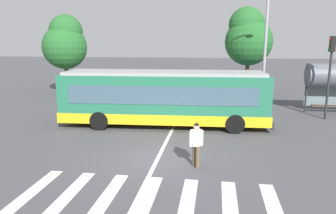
{
  "coord_description": "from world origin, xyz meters",
  "views": [
    {
      "loc": [
        2.14,
        -11.84,
        4.66
      ],
      "look_at": [
        -0.26,
        4.08,
        1.3
      ],
      "focal_mm": 33.74,
      "sensor_mm": 36.0,
      "label": 1
    }
  ],
  "objects_px": {
    "background_tree_right": "(248,37)",
    "parked_car_blue": "(244,88)",
    "parked_car_white": "(122,85)",
    "twin_arm_street_lamp": "(267,24)",
    "parked_car_silver": "(214,87)",
    "traffic_light_far_corner": "(330,65)",
    "parked_car_champagne": "(183,86)",
    "parked_car_teal": "(152,85)",
    "pedestrian_crossing_street": "(196,142)",
    "background_tree_left": "(65,43)",
    "city_transit_bus": "(164,98)"
  },
  "relations": [
    {
      "from": "parked_car_blue",
      "to": "background_tree_right",
      "type": "xyz_separation_m",
      "value": [
        0.32,
        2.48,
        4.28
      ]
    },
    {
      "from": "city_transit_bus",
      "to": "parked_car_white",
      "type": "distance_m",
      "value": 12.21
    },
    {
      "from": "parked_car_champagne",
      "to": "traffic_light_far_corner",
      "type": "height_order",
      "value": "traffic_light_far_corner"
    },
    {
      "from": "pedestrian_crossing_street",
      "to": "parked_car_silver",
      "type": "relative_size",
      "value": 0.38
    },
    {
      "from": "parked_car_teal",
      "to": "background_tree_left",
      "type": "xyz_separation_m",
      "value": [
        -7.48,
        -1.22,
        3.78
      ]
    },
    {
      "from": "city_transit_bus",
      "to": "parked_car_blue",
      "type": "bearing_deg",
      "value": 63.36
    },
    {
      "from": "background_tree_right",
      "to": "parked_car_blue",
      "type": "bearing_deg",
      "value": -97.42
    },
    {
      "from": "pedestrian_crossing_street",
      "to": "traffic_light_far_corner",
      "type": "bearing_deg",
      "value": 49.88
    },
    {
      "from": "traffic_light_far_corner",
      "to": "background_tree_left",
      "type": "xyz_separation_m",
      "value": [
        -19.83,
        6.59,
        1.24
      ]
    },
    {
      "from": "pedestrian_crossing_street",
      "to": "parked_car_teal",
      "type": "xyz_separation_m",
      "value": [
        -5.02,
        16.51,
        -0.2
      ]
    },
    {
      "from": "city_transit_bus",
      "to": "parked_car_silver",
      "type": "xyz_separation_m",
      "value": [
        2.64,
        10.7,
        -0.82
      ]
    },
    {
      "from": "parked_car_champagne",
      "to": "twin_arm_street_lamp",
      "type": "height_order",
      "value": "twin_arm_street_lamp"
    },
    {
      "from": "parked_car_white",
      "to": "parked_car_champagne",
      "type": "height_order",
      "value": "same"
    },
    {
      "from": "city_transit_bus",
      "to": "background_tree_right",
      "type": "xyz_separation_m",
      "value": [
        5.58,
        12.96,
        3.46
      ]
    },
    {
      "from": "parked_car_silver",
      "to": "traffic_light_far_corner",
      "type": "distance_m",
      "value": 10.61
    },
    {
      "from": "pedestrian_crossing_street",
      "to": "traffic_light_far_corner",
      "type": "relative_size",
      "value": 0.35
    },
    {
      "from": "twin_arm_street_lamp",
      "to": "parked_car_white",
      "type": "bearing_deg",
      "value": 156.24
    },
    {
      "from": "twin_arm_street_lamp",
      "to": "background_tree_left",
      "type": "xyz_separation_m",
      "value": [
        -16.43,
        3.95,
        -1.24
      ]
    },
    {
      "from": "parked_car_champagne",
      "to": "background_tree_right",
      "type": "xyz_separation_m",
      "value": [
        5.66,
        2.1,
        4.28
      ]
    },
    {
      "from": "parked_car_white",
      "to": "parked_car_blue",
      "type": "distance_m",
      "value": 10.91
    },
    {
      "from": "background_tree_left",
      "to": "traffic_light_far_corner",
      "type": "bearing_deg",
      "value": -18.38
    },
    {
      "from": "city_transit_bus",
      "to": "traffic_light_far_corner",
      "type": "distance_m",
      "value": 10.08
    },
    {
      "from": "pedestrian_crossing_street",
      "to": "background_tree_left",
      "type": "xyz_separation_m",
      "value": [
        -12.5,
        15.29,
        3.58
      ]
    },
    {
      "from": "traffic_light_far_corner",
      "to": "background_tree_left",
      "type": "relative_size",
      "value": 0.71
    },
    {
      "from": "parked_car_blue",
      "to": "background_tree_right",
      "type": "height_order",
      "value": "background_tree_right"
    },
    {
      "from": "parked_car_champagne",
      "to": "background_tree_right",
      "type": "height_order",
      "value": "background_tree_right"
    },
    {
      "from": "parked_car_silver",
      "to": "parked_car_blue",
      "type": "relative_size",
      "value": 0.98
    },
    {
      "from": "parked_car_silver",
      "to": "background_tree_left",
      "type": "distance_m",
      "value": 13.58
    },
    {
      "from": "background_tree_right",
      "to": "background_tree_left",
      "type": "bearing_deg",
      "value": -168.03
    },
    {
      "from": "pedestrian_crossing_street",
      "to": "parked_car_blue",
      "type": "xyz_separation_m",
      "value": [
        3.12,
        16.19,
        -0.2
      ]
    },
    {
      "from": "parked_car_blue",
      "to": "twin_arm_street_lamp",
      "type": "height_order",
      "value": "twin_arm_street_lamp"
    },
    {
      "from": "parked_car_teal",
      "to": "parked_car_blue",
      "type": "bearing_deg",
      "value": -2.29
    },
    {
      "from": "city_transit_bus",
      "to": "background_tree_left",
      "type": "distance_m",
      "value": 14.42
    },
    {
      "from": "parked_car_teal",
      "to": "background_tree_right",
      "type": "distance_m",
      "value": 9.72
    },
    {
      "from": "parked_car_silver",
      "to": "traffic_light_far_corner",
      "type": "relative_size",
      "value": 0.91
    },
    {
      "from": "city_transit_bus",
      "to": "traffic_light_far_corner",
      "type": "bearing_deg",
      "value": 17.54
    },
    {
      "from": "parked_car_white",
      "to": "parked_car_blue",
      "type": "height_order",
      "value": "same"
    },
    {
      "from": "traffic_light_far_corner",
      "to": "twin_arm_street_lamp",
      "type": "xyz_separation_m",
      "value": [
        -3.4,
        2.65,
        2.48
      ]
    },
    {
      "from": "parked_car_white",
      "to": "parked_car_teal",
      "type": "relative_size",
      "value": 1.01
    },
    {
      "from": "parked_car_blue",
      "to": "twin_arm_street_lamp",
      "type": "xyz_separation_m",
      "value": [
        0.81,
        -4.84,
        5.02
      ]
    },
    {
      "from": "city_transit_bus",
      "to": "background_tree_left",
      "type": "relative_size",
      "value": 1.66
    },
    {
      "from": "city_transit_bus",
      "to": "parked_car_white",
      "type": "height_order",
      "value": "city_transit_bus"
    },
    {
      "from": "parked_car_white",
      "to": "parked_car_teal",
      "type": "bearing_deg",
      "value": 0.17
    },
    {
      "from": "parked_car_silver",
      "to": "parked_car_white",
      "type": "bearing_deg",
      "value": 179.32
    },
    {
      "from": "parked_car_white",
      "to": "twin_arm_street_lamp",
      "type": "distance_m",
      "value": 13.75
    },
    {
      "from": "parked_car_champagne",
      "to": "parked_car_silver",
      "type": "xyz_separation_m",
      "value": [
        2.71,
        -0.17,
        0.0
      ]
    },
    {
      "from": "pedestrian_crossing_street",
      "to": "background_tree_right",
      "type": "bearing_deg",
      "value": 79.56
    },
    {
      "from": "parked_car_white",
      "to": "parked_car_champagne",
      "type": "distance_m",
      "value": 5.56
    },
    {
      "from": "parked_car_champagne",
      "to": "background_tree_right",
      "type": "distance_m",
      "value": 7.4
    },
    {
      "from": "city_transit_bus",
      "to": "parked_car_teal",
      "type": "bearing_deg",
      "value": 104.92
    }
  ]
}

